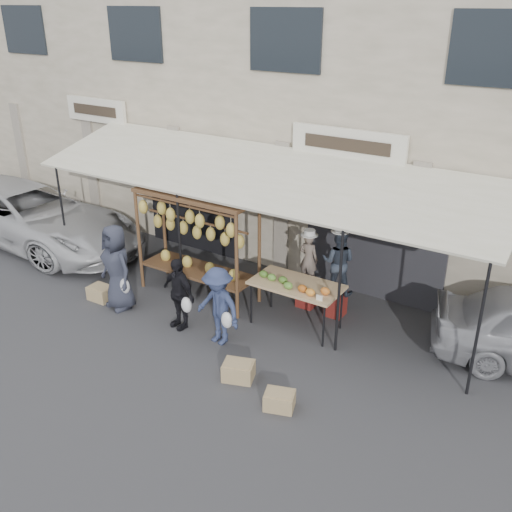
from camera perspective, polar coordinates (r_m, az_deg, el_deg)
The scene contains 16 objects.
ground_plane at distance 10.74m, azimuth -7.05°, elevation -8.16°, with size 90.00×90.00×0.00m, color #2D2D30.
shophouse at distance 14.78m, azimuth 8.92°, elevation 15.89°, with size 24.00×6.15×7.30m.
awning at distance 11.36m, azimuth -0.34°, elevation 8.13°, with size 10.00×2.35×2.92m.
banana_rack at distance 11.56m, azimuth -6.10°, elevation 3.02°, with size 2.60×0.90×2.24m.
produce_table at distance 10.62m, azimuth 3.96°, elevation -2.98°, with size 1.70×0.90×1.04m.
vendor_left at distance 11.31m, azimuth 5.27°, elevation -0.31°, with size 0.40×0.26×1.09m, color #6F6156.
vendor_right at distance 10.98m, azimuth 8.23°, elevation -0.59°, with size 0.64×0.50×1.31m, color #2B3442.
customer_left at distance 11.62m, azimuth -13.73°, elevation -1.10°, with size 0.87×0.56×1.77m, color #292C39.
customer_mid at distance 10.79m, azimuth -7.76°, elevation -3.70°, with size 0.83×0.35×1.42m, color black.
customer_right at distance 10.21m, azimuth -3.81°, elevation -5.02°, with size 0.96×0.55×1.48m, color navy.
stool_left at distance 11.66m, azimuth 5.13°, elevation -3.87°, with size 0.35×0.35×0.50m, color maroon.
stool_right at distance 11.39m, azimuth 7.96°, elevation -4.73°, with size 0.36×0.36×0.50m, color maroon.
crate_near_a at distance 9.57m, azimuth -1.76°, elevation -11.41°, with size 0.50×0.38×0.30m, color tan.
crate_near_b at distance 8.99m, azimuth 2.36°, elevation -14.23°, with size 0.45×0.34×0.27m, color tan.
crate_far at distance 12.33m, azimuth -15.26°, elevation -3.59°, with size 0.48×0.37×0.29m, color tan.
van at distance 15.84m, azimuth -22.33°, elevation 5.23°, with size 2.32×5.04×2.10m, color silver.
Camera 1 is at (5.96, -6.86, 5.72)m, focal length 40.00 mm.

